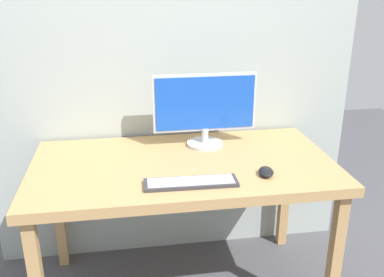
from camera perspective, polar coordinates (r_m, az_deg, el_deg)
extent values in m
cube|color=tan|center=(2.11, -1.17, -3.73)|extent=(1.47, 0.79, 0.05)
cube|color=tan|center=(2.21, 18.40, -14.94)|extent=(0.05, 0.05, 0.71)
cube|color=tan|center=(2.60, -17.28, -9.14)|extent=(0.05, 0.05, 0.71)
cube|color=tan|center=(2.73, 12.17, -7.11)|extent=(0.05, 0.05, 0.71)
cylinder|color=silver|center=(2.31, 1.71, -0.69)|extent=(0.19, 0.19, 0.02)
cylinder|color=silver|center=(2.29, 1.72, 0.41)|extent=(0.04, 0.04, 0.08)
cube|color=silver|center=(2.24, 1.71, 4.78)|extent=(0.54, 0.02, 0.30)
cube|color=blue|center=(2.23, 1.78, 4.69)|extent=(0.52, 0.01, 0.28)
cube|color=#333338|center=(1.88, -0.08, -5.89)|extent=(0.41, 0.12, 0.02)
cube|color=silver|center=(1.87, -0.08, -5.64)|extent=(0.38, 0.10, 0.00)
ellipsoid|color=black|center=(1.99, 9.79, -4.36)|extent=(0.09, 0.12, 0.03)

